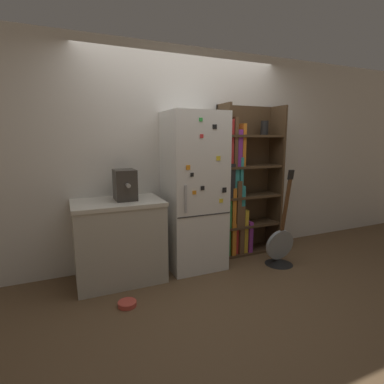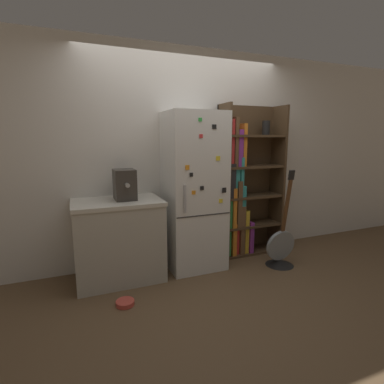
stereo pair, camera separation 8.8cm
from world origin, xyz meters
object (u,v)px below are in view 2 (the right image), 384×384
(espresso_machine, at_px, (125,185))
(guitar, at_px, (280,252))
(bookshelf, at_px, (242,190))
(refrigerator, at_px, (194,192))
(pet_bowl, at_px, (125,302))

(espresso_machine, bearing_deg, guitar, -12.73)
(bookshelf, relative_size, espresso_machine, 5.93)
(refrigerator, xyz_separation_m, pet_bowl, (-0.94, -0.59, -0.89))
(guitar, bearing_deg, espresso_machine, 167.27)
(espresso_machine, xyz_separation_m, pet_bowl, (-0.14, -0.59, -1.02))
(refrigerator, xyz_separation_m, espresso_machine, (-0.80, 0.00, 0.13))
(refrigerator, distance_m, guitar, 1.29)
(bookshelf, height_order, espresso_machine, bookshelf)
(pet_bowl, bearing_deg, espresso_machine, 77.15)
(refrigerator, relative_size, bookshelf, 0.94)
(bookshelf, relative_size, pet_bowl, 11.20)
(espresso_machine, relative_size, guitar, 0.28)
(pet_bowl, bearing_deg, refrigerator, 32.22)
(guitar, height_order, pet_bowl, guitar)
(refrigerator, xyz_separation_m, guitar, (0.97, -0.40, -0.74))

